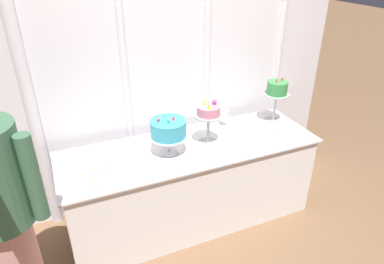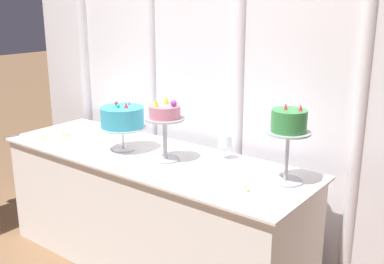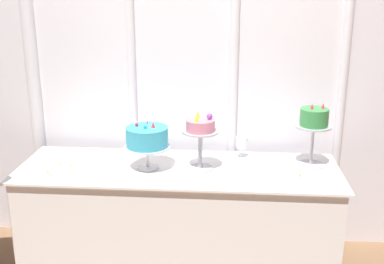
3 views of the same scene
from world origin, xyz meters
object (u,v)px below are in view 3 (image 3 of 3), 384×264
(tealight_near_left, at_px, (60,166))
(wine_glass, at_px, (241,143))
(tealight_far_right, at_px, (300,177))
(cake_table, at_px, (179,219))
(cake_display_rightmost, at_px, (314,123))
(tealight_near_right, at_px, (72,168))
(tealight_far_left, at_px, (48,175))
(cake_display_leftmost, at_px, (147,138))
(cake_display_center, at_px, (200,131))

(tealight_near_left, bearing_deg, wine_glass, 13.22)
(wine_glass, xyz_separation_m, tealight_near_left, (-1.19, -0.28, -0.10))
(wine_glass, bearing_deg, tealight_far_right, -44.24)
(cake_table, relative_size, cake_display_rightmost, 4.96)
(cake_display_rightmost, height_order, tealight_near_right, cake_display_rightmost)
(tealight_far_left, relative_size, tealight_far_right, 1.23)
(cake_display_leftmost, xyz_separation_m, cake_display_center, (0.34, 0.01, 0.05))
(cake_table, bearing_deg, tealight_near_right, -173.52)
(cake_display_center, relative_size, tealight_near_left, 7.60)
(wine_glass, bearing_deg, tealight_far_left, -160.69)
(tealight_near_left, bearing_deg, tealight_near_right, -12.91)
(cake_display_rightmost, distance_m, tealight_far_right, 0.38)
(cake_display_center, bearing_deg, tealight_near_right, -175.45)
(cake_table, xyz_separation_m, cake_display_rightmost, (0.87, 0.11, 0.67))
(cake_table, xyz_separation_m, cake_display_center, (0.14, -0.01, 0.63))
(wine_glass, xyz_separation_m, tealight_far_right, (0.36, -0.35, -0.10))
(cake_display_center, xyz_separation_m, tealight_near_right, (-0.83, -0.07, -0.25))
(cake_display_leftmost, bearing_deg, tealight_far_right, -5.95)
(cake_display_leftmost, relative_size, tealight_near_left, 6.36)
(cake_display_leftmost, distance_m, tealight_near_left, 0.61)
(cake_display_rightmost, distance_m, tealight_near_left, 1.68)
(cake_display_center, relative_size, tealight_far_left, 7.83)
(tealight_far_right, bearing_deg, cake_display_leftmost, 174.05)
(cake_display_leftmost, relative_size, cake_display_center, 0.84)
(cake_table, distance_m, tealight_far_right, 0.87)
(tealight_far_left, bearing_deg, tealight_near_left, 80.20)
(cake_display_center, distance_m, wine_glass, 0.39)
(cake_display_rightmost, xyz_separation_m, tealight_far_right, (-0.10, -0.24, -0.29))
(cake_display_rightmost, height_order, tealight_far_left, cake_display_rightmost)
(cake_table, bearing_deg, wine_glass, 28.18)
(cake_display_center, distance_m, cake_display_rightmost, 0.74)
(tealight_near_right, relative_size, tealight_far_right, 1.03)
(cake_table, height_order, cake_display_leftmost, cake_display_leftmost)
(cake_table, distance_m, wine_glass, 0.67)
(cake_display_center, height_order, tealight_near_right, cake_display_center)
(cake_display_center, xyz_separation_m, tealight_near_left, (-0.92, -0.05, -0.25))
(cake_display_leftmost, relative_size, tealight_far_right, 8.06)
(cake_table, xyz_separation_m, tealight_far_right, (0.77, -0.13, 0.39))
(cake_display_leftmost, bearing_deg, tealight_near_right, -173.89)
(cake_table, height_order, cake_display_center, cake_display_center)
(cake_display_center, bearing_deg, tealight_far_right, -10.39)
(cake_display_center, bearing_deg, cake_display_rightmost, 9.52)
(wine_glass, height_order, tealight_far_left, wine_glass)
(cake_display_leftmost, bearing_deg, cake_display_rightmost, 7.23)
(cake_table, relative_size, tealight_near_left, 41.75)
(tealight_near_left, bearing_deg, cake_display_rightmost, 5.83)
(cake_display_leftmost, bearing_deg, cake_table, 7.39)
(tealight_far_left, xyz_separation_m, tealight_near_right, (0.11, 0.13, 0.00))
(tealight_far_left, bearing_deg, cake_table, 14.30)
(tealight_far_left, xyz_separation_m, tealight_far_right, (1.57, 0.08, 0.00))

